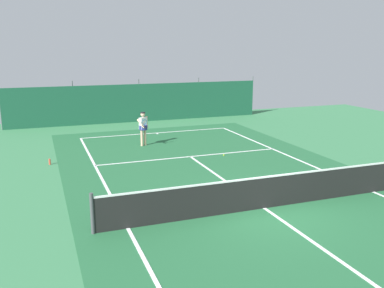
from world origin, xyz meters
name	(u,v)px	position (x,y,z in m)	size (l,w,h in m)	color
ground_plane	(264,208)	(0.00, 0.00, 0.00)	(36.00, 36.00, 0.00)	#387A4C
court_surface	(264,208)	(0.00, 0.00, 0.00)	(11.02, 26.60, 0.01)	#236038
tennis_net	(265,192)	(0.00, 0.00, 0.51)	(10.12, 0.10, 1.10)	black
back_fence	(138,110)	(0.00, 16.35, 0.67)	(16.30, 0.98, 2.70)	#195138
tennis_player	(143,126)	(-1.40, 9.19, 0.96)	(0.56, 0.83, 1.64)	#D8AD8C
tennis_ball_near_player	(224,155)	(1.44, 6.04, 0.03)	(0.07, 0.07, 0.07)	#CCDB33
parked_car	(180,100)	(3.83, 19.07, 0.84)	(2.04, 4.21, 1.68)	navy
water_bottle	(50,162)	(-5.81, 7.23, 0.12)	(0.08, 0.08, 0.24)	#D84C38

